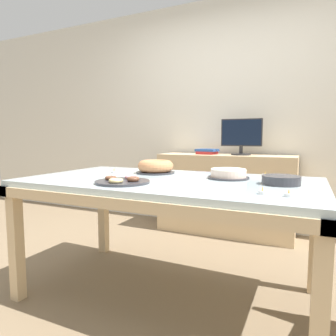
{
  "coord_description": "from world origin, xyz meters",
  "views": [
    {
      "loc": [
        0.79,
        -1.71,
        1.04
      ],
      "look_at": [
        -0.05,
        0.08,
        0.84
      ],
      "focal_mm": 32.0,
      "sensor_mm": 36.0,
      "label": 1
    }
  ],
  "objects_px": {
    "plate_stack": "(281,180)",
    "tealight_near_cakes": "(265,175)",
    "book_stack": "(207,152)",
    "tealight_left_edge": "(289,195)",
    "tealight_right_edge": "(114,172)",
    "cake_chocolate_round": "(228,174)",
    "computer_monitor": "(241,137)",
    "tealight_centre": "(262,192)",
    "pastry_platter": "(123,181)",
    "cake_golden_bundt": "(156,167)"
  },
  "relations": [
    {
      "from": "tealight_left_edge",
      "to": "cake_golden_bundt",
      "type": "bearing_deg",
      "value": 150.62
    },
    {
      "from": "tealight_centre",
      "to": "book_stack",
      "type": "bearing_deg",
      "value": 115.32
    },
    {
      "from": "pastry_platter",
      "to": "book_stack",
      "type": "bearing_deg",
      "value": 91.34
    },
    {
      "from": "cake_golden_bundt",
      "to": "pastry_platter",
      "type": "xyz_separation_m",
      "value": [
        0.05,
        -0.5,
        -0.04
      ]
    },
    {
      "from": "pastry_platter",
      "to": "tealight_right_edge",
      "type": "relative_size",
      "value": 7.92
    },
    {
      "from": "tealight_left_edge",
      "to": "tealight_right_edge",
      "type": "height_order",
      "value": "same"
    },
    {
      "from": "cake_golden_bundt",
      "to": "plate_stack",
      "type": "xyz_separation_m",
      "value": [
        0.88,
        -0.17,
        -0.02
      ]
    },
    {
      "from": "tealight_left_edge",
      "to": "tealight_right_edge",
      "type": "bearing_deg",
      "value": 161.5
    },
    {
      "from": "computer_monitor",
      "to": "cake_golden_bundt",
      "type": "height_order",
      "value": "computer_monitor"
    },
    {
      "from": "cake_golden_bundt",
      "to": "tealight_near_cakes",
      "type": "bearing_deg",
      "value": 11.69
    },
    {
      "from": "plate_stack",
      "to": "tealight_near_cakes",
      "type": "bearing_deg",
      "value": 111.05
    },
    {
      "from": "cake_chocolate_round",
      "to": "tealight_centre",
      "type": "xyz_separation_m",
      "value": [
        0.27,
        -0.46,
        -0.02
      ]
    },
    {
      "from": "computer_monitor",
      "to": "pastry_platter",
      "type": "xyz_separation_m",
      "value": [
        -0.33,
        -1.72,
        -0.26
      ]
    },
    {
      "from": "book_stack",
      "to": "tealight_right_edge",
      "type": "xyz_separation_m",
      "value": [
        -0.29,
        -1.34,
        -0.1
      ]
    },
    {
      "from": "cake_chocolate_round",
      "to": "computer_monitor",
      "type": "bearing_deg",
      "value": 97.97
    },
    {
      "from": "computer_monitor",
      "to": "cake_chocolate_round",
      "type": "bearing_deg",
      "value": -82.03
    },
    {
      "from": "cake_chocolate_round",
      "to": "tealight_centre",
      "type": "relative_size",
      "value": 6.6
    },
    {
      "from": "cake_chocolate_round",
      "to": "pastry_platter",
      "type": "relative_size",
      "value": 0.83
    },
    {
      "from": "cake_golden_bundt",
      "to": "tealight_centre",
      "type": "bearing_deg",
      "value": -31.82
    },
    {
      "from": "computer_monitor",
      "to": "cake_chocolate_round",
      "type": "xyz_separation_m",
      "value": [
        0.18,
        -1.28,
        -0.24
      ]
    },
    {
      "from": "cake_golden_bundt",
      "to": "pastry_platter",
      "type": "height_order",
      "value": "cake_golden_bundt"
    },
    {
      "from": "cake_golden_bundt",
      "to": "tealight_left_edge",
      "type": "height_order",
      "value": "cake_golden_bundt"
    },
    {
      "from": "plate_stack",
      "to": "tealight_left_edge",
      "type": "bearing_deg",
      "value": -80.48
    },
    {
      "from": "tealight_left_edge",
      "to": "tealight_right_edge",
      "type": "xyz_separation_m",
      "value": [
        -1.22,
        0.41,
        0.0
      ]
    },
    {
      "from": "book_stack",
      "to": "plate_stack",
      "type": "xyz_separation_m",
      "value": [
        0.88,
        -1.39,
        -0.08
      ]
    },
    {
      "from": "cake_golden_bundt",
      "to": "tealight_left_edge",
      "type": "relative_size",
      "value": 7.04
    },
    {
      "from": "tealight_centre",
      "to": "tealight_right_edge",
      "type": "bearing_deg",
      "value": 160.52
    },
    {
      "from": "plate_stack",
      "to": "tealight_left_edge",
      "type": "xyz_separation_m",
      "value": [
        0.06,
        -0.36,
        -0.01
      ]
    },
    {
      "from": "tealight_left_edge",
      "to": "plate_stack",
      "type": "bearing_deg",
      "value": 99.52
    },
    {
      "from": "cake_golden_bundt",
      "to": "tealight_right_edge",
      "type": "distance_m",
      "value": 0.31
    },
    {
      "from": "computer_monitor",
      "to": "pastry_platter",
      "type": "distance_m",
      "value": 1.77
    },
    {
      "from": "cake_golden_bundt",
      "to": "plate_stack",
      "type": "distance_m",
      "value": 0.9
    },
    {
      "from": "computer_monitor",
      "to": "plate_stack",
      "type": "relative_size",
      "value": 2.02
    },
    {
      "from": "cake_chocolate_round",
      "to": "plate_stack",
      "type": "bearing_deg",
      "value": -19.49
    },
    {
      "from": "book_stack",
      "to": "tealight_left_edge",
      "type": "xyz_separation_m",
      "value": [
        0.94,
        -1.75,
        -0.1
      ]
    },
    {
      "from": "plate_stack",
      "to": "tealight_centre",
      "type": "distance_m",
      "value": 0.35
    },
    {
      "from": "tealight_centre",
      "to": "tealight_left_edge",
      "type": "bearing_deg",
      "value": -8.45
    },
    {
      "from": "cake_chocolate_round",
      "to": "tealight_right_edge",
      "type": "height_order",
      "value": "cake_chocolate_round"
    },
    {
      "from": "pastry_platter",
      "to": "tealight_centre",
      "type": "bearing_deg",
      "value": -0.72
    },
    {
      "from": "cake_chocolate_round",
      "to": "tealight_centre",
      "type": "bearing_deg",
      "value": -59.26
    },
    {
      "from": "cake_golden_bundt",
      "to": "pastry_platter",
      "type": "relative_size",
      "value": 0.89
    },
    {
      "from": "computer_monitor",
      "to": "cake_golden_bundt",
      "type": "bearing_deg",
      "value": -107.13
    },
    {
      "from": "cake_golden_bundt",
      "to": "tealight_near_cakes",
      "type": "relative_size",
      "value": 7.04
    },
    {
      "from": "book_stack",
      "to": "plate_stack",
      "type": "bearing_deg",
      "value": -57.86
    },
    {
      "from": "computer_monitor",
      "to": "tealight_right_edge",
      "type": "bearing_deg",
      "value": -116.14
    },
    {
      "from": "plate_stack",
      "to": "tealight_left_edge",
      "type": "distance_m",
      "value": 0.36
    },
    {
      "from": "book_stack",
      "to": "cake_chocolate_round",
      "type": "xyz_separation_m",
      "value": [
        0.55,
        -1.28,
        -0.08
      ]
    },
    {
      "from": "tealight_right_edge",
      "to": "tealight_near_cakes",
      "type": "relative_size",
      "value": 1.0
    },
    {
      "from": "tealight_near_cakes",
      "to": "computer_monitor",
      "type": "bearing_deg",
      "value": 109.61
    },
    {
      "from": "cake_chocolate_round",
      "to": "plate_stack",
      "type": "height_order",
      "value": "cake_chocolate_round"
    }
  ]
}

